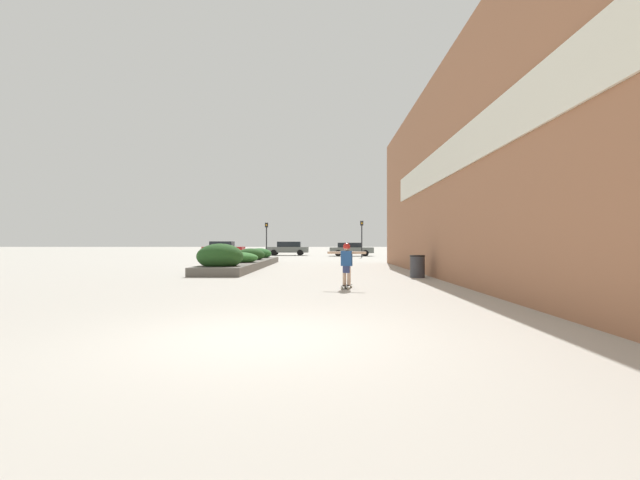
{
  "coord_description": "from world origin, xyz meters",
  "views": [
    {
      "loc": [
        0.96,
        -6.06,
        1.34
      ],
      "look_at": [
        0.68,
        15.09,
        1.5
      ],
      "focal_mm": 24.0,
      "sensor_mm": 36.0,
      "label": 1
    }
  ],
  "objects_px": {
    "traffic_light_left": "(266,234)",
    "traffic_light_right": "(362,232)",
    "skateboarder": "(347,260)",
    "skateboard": "(347,286)",
    "car_rightmost": "(351,249)",
    "car_center_left": "(288,248)",
    "car_leftmost": "(428,249)",
    "car_center_right": "(223,248)",
    "trash_bin": "(417,266)"
  },
  "relations": [
    {
      "from": "traffic_light_left",
      "to": "skateboard",
      "type": "bearing_deg",
      "value": -77.38
    },
    {
      "from": "skateboard",
      "to": "car_center_right",
      "type": "height_order",
      "value": "car_center_right"
    },
    {
      "from": "skateboarder",
      "to": "trash_bin",
      "type": "relative_size",
      "value": 1.43
    },
    {
      "from": "car_center_left",
      "to": "car_center_right",
      "type": "height_order",
      "value": "car_center_right"
    },
    {
      "from": "trash_bin",
      "to": "car_center_right",
      "type": "height_order",
      "value": "car_center_right"
    },
    {
      "from": "car_center_right",
      "to": "car_rightmost",
      "type": "bearing_deg",
      "value": 87.21
    },
    {
      "from": "skateboarder",
      "to": "car_rightmost",
      "type": "height_order",
      "value": "car_rightmost"
    },
    {
      "from": "car_leftmost",
      "to": "traffic_light_right",
      "type": "xyz_separation_m",
      "value": [
        -7.94,
        -6.9,
        1.64
      ]
    },
    {
      "from": "skateboard",
      "to": "trash_bin",
      "type": "bearing_deg",
      "value": 68.45
    },
    {
      "from": "trash_bin",
      "to": "car_center_left",
      "type": "xyz_separation_m",
      "value": [
        -7.73,
        30.45,
        0.35
      ]
    },
    {
      "from": "skateboard",
      "to": "traffic_light_right",
      "type": "distance_m",
      "value": 28.62
    },
    {
      "from": "skateboard",
      "to": "skateboarder",
      "type": "xyz_separation_m",
      "value": [
        -0.0,
        0.0,
        0.78
      ]
    },
    {
      "from": "skateboarder",
      "to": "traffic_light_right",
      "type": "relative_size",
      "value": 0.36
    },
    {
      "from": "car_leftmost",
      "to": "traffic_light_right",
      "type": "height_order",
      "value": "traffic_light_right"
    },
    {
      "from": "skateboarder",
      "to": "trash_bin",
      "type": "height_order",
      "value": "skateboarder"
    },
    {
      "from": "trash_bin",
      "to": "traffic_light_left",
      "type": "relative_size",
      "value": 0.26
    },
    {
      "from": "trash_bin",
      "to": "car_leftmost",
      "type": "relative_size",
      "value": 0.19
    },
    {
      "from": "skateboarder",
      "to": "traffic_light_right",
      "type": "distance_m",
      "value": 28.57
    },
    {
      "from": "trash_bin",
      "to": "car_leftmost",
      "type": "distance_m",
      "value": 32.22
    },
    {
      "from": "skateboard",
      "to": "traffic_light_right",
      "type": "relative_size",
      "value": 0.19
    },
    {
      "from": "traffic_light_left",
      "to": "traffic_light_right",
      "type": "relative_size",
      "value": 0.95
    },
    {
      "from": "skateboard",
      "to": "car_rightmost",
      "type": "distance_m",
      "value": 32.17
    },
    {
      "from": "skateboard",
      "to": "car_leftmost",
      "type": "relative_size",
      "value": 0.15
    },
    {
      "from": "car_leftmost",
      "to": "car_center_left",
      "type": "relative_size",
      "value": 0.97
    },
    {
      "from": "skateboard",
      "to": "car_center_left",
      "type": "xyz_separation_m",
      "value": [
        -4.77,
        34.49,
        0.72
      ]
    },
    {
      "from": "car_center_left",
      "to": "car_center_right",
      "type": "relative_size",
      "value": 1.08
    },
    {
      "from": "skateboarder",
      "to": "traffic_light_right",
      "type": "height_order",
      "value": "traffic_light_right"
    },
    {
      "from": "skateboarder",
      "to": "car_center_right",
      "type": "distance_m",
      "value": 34.73
    },
    {
      "from": "skateboarder",
      "to": "car_rightmost",
      "type": "bearing_deg",
      "value": 101.09
    },
    {
      "from": "car_center_left",
      "to": "car_center_right",
      "type": "bearing_deg",
      "value": 104.3
    },
    {
      "from": "traffic_light_left",
      "to": "car_leftmost",
      "type": "bearing_deg",
      "value": 23.14
    },
    {
      "from": "car_center_left",
      "to": "traffic_light_left",
      "type": "height_order",
      "value": "traffic_light_left"
    },
    {
      "from": "skateboard",
      "to": "trash_bin",
      "type": "relative_size",
      "value": 0.78
    },
    {
      "from": "trash_bin",
      "to": "traffic_light_left",
      "type": "distance_m",
      "value": 25.73
    },
    {
      "from": "car_center_right",
      "to": "traffic_light_left",
      "type": "relative_size",
      "value": 1.29
    },
    {
      "from": "skateboarder",
      "to": "car_center_right",
      "type": "relative_size",
      "value": 0.29
    },
    {
      "from": "trash_bin",
      "to": "car_rightmost",
      "type": "xyz_separation_m",
      "value": [
        -0.94,
        28.06,
        0.3
      ]
    },
    {
      "from": "car_rightmost",
      "to": "traffic_light_right",
      "type": "relative_size",
      "value": 1.3
    },
    {
      "from": "traffic_light_left",
      "to": "trash_bin",
      "type": "bearing_deg",
      "value": -68.93
    },
    {
      "from": "skateboarder",
      "to": "car_rightmost",
      "type": "xyz_separation_m",
      "value": [
        2.03,
        32.1,
        -0.11
      ]
    },
    {
      "from": "skateboard",
      "to": "trash_bin",
      "type": "xyz_separation_m",
      "value": [
        2.96,
        4.04,
        0.37
      ]
    },
    {
      "from": "car_rightmost",
      "to": "traffic_light_left",
      "type": "distance_m",
      "value": 9.38
    },
    {
      "from": "car_leftmost",
      "to": "car_center_right",
      "type": "relative_size",
      "value": 1.05
    },
    {
      "from": "traffic_light_right",
      "to": "car_leftmost",
      "type": "bearing_deg",
      "value": 40.97
    },
    {
      "from": "car_center_right",
      "to": "car_rightmost",
      "type": "distance_m",
      "value": 13.59
    },
    {
      "from": "skateboard",
      "to": "car_rightmost",
      "type": "height_order",
      "value": "car_rightmost"
    },
    {
      "from": "car_center_right",
      "to": "traffic_light_left",
      "type": "bearing_deg",
      "value": 47.91
    },
    {
      "from": "skateboarder",
      "to": "traffic_light_left",
      "type": "distance_m",
      "value": 28.72
    },
    {
      "from": "car_center_right",
      "to": "car_rightmost",
      "type": "relative_size",
      "value": 0.94
    },
    {
      "from": "car_leftmost",
      "to": "skateboard",
      "type": "bearing_deg",
      "value": 162.98
    }
  ]
}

